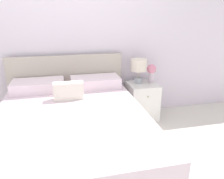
{
  "coord_description": "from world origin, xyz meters",
  "views": [
    {
      "loc": [
        -0.04,
        -3.04,
        1.5
      ],
      "look_at": [
        0.53,
        -0.55,
        0.61
      ],
      "focal_mm": 35.0,
      "sensor_mm": 36.0,
      "label": 1
    }
  ],
  "objects": [
    {
      "name": "wall_back",
      "position": [
        0.0,
        0.07,
        1.3
      ],
      "size": [
        8.0,
        0.06,
        2.6
      ],
      "color": "white",
      "rests_on": "ground_plane"
    },
    {
      "name": "table_lamp",
      "position": [
        1.01,
        -0.17,
        0.79
      ],
      "size": [
        0.23,
        0.23,
        0.35
      ],
      "color": "#A8B2BC",
      "rests_on": "nightstand"
    },
    {
      "name": "flower_vase",
      "position": [
        1.21,
        -0.17,
        0.71
      ],
      "size": [
        0.14,
        0.14,
        0.27
      ],
      "color": "silver",
      "rests_on": "nightstand"
    },
    {
      "name": "ground_plane",
      "position": [
        0.0,
        0.0,
        0.0
      ],
      "size": [
        12.0,
        12.0,
        0.0
      ],
      "primitive_type": "plane",
      "color": "silver"
    },
    {
      "name": "bed",
      "position": [
        0.0,
        -0.93,
        0.3
      ],
      "size": [
        1.57,
        1.99,
        0.96
      ],
      "color": "beige",
      "rests_on": "ground_plane"
    },
    {
      "name": "nightstand",
      "position": [
        1.06,
        -0.23,
        0.27
      ],
      "size": [
        0.41,
        0.43,
        0.54
      ],
      "color": "white",
      "rests_on": "ground_plane"
    }
  ]
}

